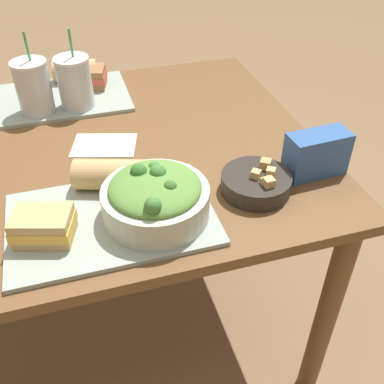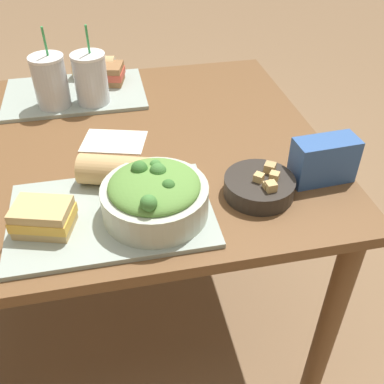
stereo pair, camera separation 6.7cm
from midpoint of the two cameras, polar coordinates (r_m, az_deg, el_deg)
name	(u,v)px [view 1 (the left image)]	position (r m, az deg, el deg)	size (l,w,h in m)	color
ground_plane	(114,318)	(1.79, -10.93, -15.47)	(12.00, 12.00, 0.00)	#846647
dining_table	(90,179)	(1.33, -14.28, 1.61)	(1.27, 1.00, 0.75)	brown
tray_near	(112,219)	(1.02, -12.03, -3.44)	(0.45, 0.30, 0.01)	#99A89E
tray_far	(58,99)	(1.56, -17.87, 11.20)	(0.45, 0.30, 0.01)	#99A89E
salad_bowl	(155,197)	(0.98, -6.64, -0.65)	(0.24, 0.24, 0.12)	beige
soup_bowl	(256,182)	(1.08, 6.42, 1.19)	(0.17, 0.17, 0.07)	#2D2823
sandwich_near	(43,226)	(0.99, -20.23, -4.13)	(0.14, 0.12, 0.06)	tan
baguette_near	(113,175)	(1.08, -11.72, 2.13)	(0.19, 0.13, 0.07)	tan
sandwich_far	(86,77)	(1.59, -14.58, 13.91)	(0.15, 0.12, 0.06)	olive
baguette_far	(76,70)	(1.64, -15.68, 14.62)	(0.16, 0.10, 0.07)	tan
drink_cup_dark	(34,89)	(1.46, -20.72, 12.15)	(0.10, 0.10, 0.25)	silver
drink_cup_red	(75,84)	(1.45, -15.95, 13.02)	(0.10, 0.10, 0.24)	silver
chip_bag	(317,154)	(1.15, 13.94, 4.67)	(0.16, 0.08, 0.11)	#335BA3
napkin_folded	(104,145)	(1.28, -12.57, 5.79)	(0.20, 0.16, 0.00)	silver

